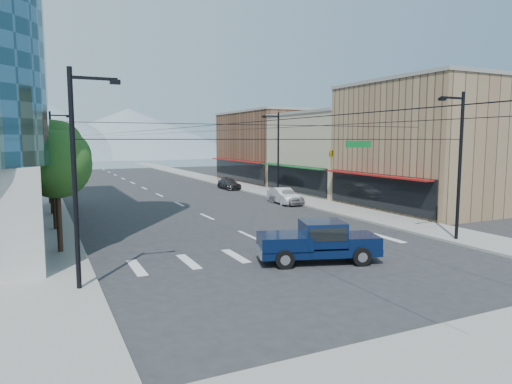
% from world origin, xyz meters
% --- Properties ---
extents(ground, '(160.00, 160.00, 0.00)m').
position_xyz_m(ground, '(0.00, 0.00, 0.00)').
color(ground, '#28282B').
rests_on(ground, ground).
extents(sidewalk_left, '(4.00, 120.00, 0.15)m').
position_xyz_m(sidewalk_left, '(-12.00, 40.00, 0.07)').
color(sidewalk_left, gray).
rests_on(sidewalk_left, ground).
extents(sidewalk_right, '(4.00, 120.00, 0.15)m').
position_xyz_m(sidewalk_right, '(12.00, 40.00, 0.07)').
color(sidewalk_right, gray).
rests_on(sidewalk_right, ground).
extents(sidewalk_cross, '(28.00, 4.00, 0.15)m').
position_xyz_m(sidewalk_cross, '(0.00, -12.00, 0.07)').
color(sidewalk_cross, gray).
rests_on(sidewalk_cross, ground).
extents(shop_near, '(12.00, 14.00, 11.00)m').
position_xyz_m(shop_near, '(20.00, 10.00, 5.50)').
color(shop_near, '#8C6B4C').
rests_on(shop_near, ground).
extents(shop_mid, '(12.00, 14.00, 9.00)m').
position_xyz_m(shop_mid, '(20.00, 24.00, 4.50)').
color(shop_mid, tan).
rests_on(shop_mid, ground).
extents(shop_far, '(12.00, 18.00, 10.00)m').
position_xyz_m(shop_far, '(20.00, 40.00, 5.00)').
color(shop_far, brown).
rests_on(shop_far, ground).
extents(clock_tower, '(4.80, 4.80, 20.40)m').
position_xyz_m(clock_tower, '(-16.50, 62.00, 10.64)').
color(clock_tower, '#8C6B4C').
rests_on(clock_tower, ground).
extents(mountain_left, '(80.00, 80.00, 22.00)m').
position_xyz_m(mountain_left, '(-15.00, 150.00, 11.00)').
color(mountain_left, gray).
rests_on(mountain_left, ground).
extents(mountain_right, '(90.00, 90.00, 18.00)m').
position_xyz_m(mountain_right, '(20.00, 160.00, 9.00)').
color(mountain_right, gray).
rests_on(mountain_right, ground).
extents(tree_near, '(3.65, 3.64, 6.71)m').
position_xyz_m(tree_near, '(-11.07, 6.10, 4.99)').
color(tree_near, black).
rests_on(tree_near, ground).
extents(tree_midnear, '(4.09, 4.09, 7.52)m').
position_xyz_m(tree_midnear, '(-11.07, 13.10, 5.59)').
color(tree_midnear, black).
rests_on(tree_midnear, ground).
extents(tree_midfar, '(3.65, 3.64, 6.71)m').
position_xyz_m(tree_midfar, '(-11.07, 20.10, 4.99)').
color(tree_midfar, black).
rests_on(tree_midfar, ground).
extents(tree_far, '(4.09, 4.09, 7.52)m').
position_xyz_m(tree_far, '(-11.07, 27.10, 5.59)').
color(tree_far, black).
rests_on(tree_far, ground).
extents(signal_rig, '(21.80, 0.20, 9.00)m').
position_xyz_m(signal_rig, '(0.19, -1.00, 4.64)').
color(signal_rig, black).
rests_on(signal_rig, ground).
extents(lamp_pole_nw, '(2.00, 0.25, 9.00)m').
position_xyz_m(lamp_pole_nw, '(-10.67, 30.00, 4.94)').
color(lamp_pole_nw, black).
rests_on(lamp_pole_nw, ground).
extents(lamp_pole_ne, '(2.00, 0.25, 9.00)m').
position_xyz_m(lamp_pole_ne, '(10.67, 22.00, 4.94)').
color(lamp_pole_ne, black).
rests_on(lamp_pole_ne, ground).
extents(pickup_truck, '(6.52, 3.95, 2.09)m').
position_xyz_m(pickup_truck, '(0.53, -1.32, 1.09)').
color(pickup_truck, '#08173D').
rests_on(pickup_truck, ground).
extents(pedestrian, '(0.42, 0.60, 1.57)m').
position_xyz_m(pedestrian, '(2.50, 0.76, 0.79)').
color(pedestrian, black).
rests_on(pedestrian, ground).
extents(parked_car_near, '(2.00, 4.47, 1.49)m').
position_xyz_m(parked_car_near, '(9.31, 17.52, 0.75)').
color(parked_car_near, '#AAABAE').
rests_on(parked_car_near, ground).
extents(parked_car_mid, '(1.98, 4.73, 1.52)m').
position_xyz_m(parked_car_mid, '(9.24, 18.04, 0.76)').
color(parked_car_mid, silver).
rests_on(parked_car_mid, ground).
extents(parked_car_far, '(1.89, 4.60, 1.33)m').
position_xyz_m(parked_car_far, '(9.40, 32.39, 0.67)').
color(parked_car_far, '#2A2A2D').
rests_on(parked_car_far, ground).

